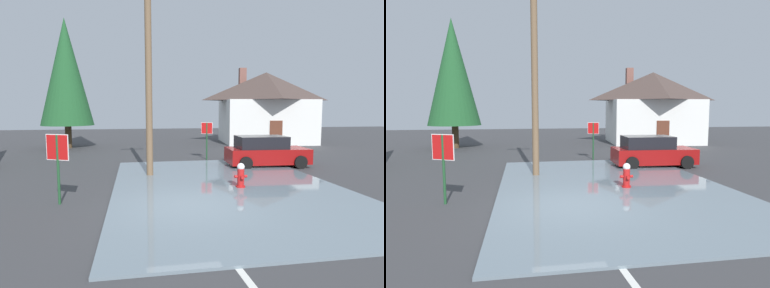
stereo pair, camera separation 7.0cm
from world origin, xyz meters
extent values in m
cube|color=#38383A|center=(0.00, 0.00, -0.05)|extent=(80.00, 80.00, 0.10)
cube|color=slate|center=(1.73, 2.17, 0.03)|extent=(8.14, 11.97, 0.06)
cube|color=silver|center=(-0.09, -1.77, 0.00)|extent=(3.77, 0.42, 0.01)
cylinder|color=#1E4C28|center=(-3.83, 0.97, 1.05)|extent=(0.08, 0.08, 2.10)
cube|color=white|center=(-3.83, 0.97, 1.73)|extent=(0.70, 0.37, 0.78)
cube|color=red|center=(-3.83, 0.97, 1.73)|extent=(0.67, 0.36, 0.74)
cylinder|color=red|center=(2.17, 1.87, 0.06)|extent=(0.34, 0.34, 0.11)
cylinder|color=red|center=(2.17, 1.87, 0.42)|extent=(0.25, 0.25, 0.62)
sphere|color=white|center=(2.17, 1.87, 0.81)|extent=(0.27, 0.27, 0.27)
cylinder|color=red|center=(1.99, 1.87, 0.45)|extent=(0.11, 0.10, 0.10)
cylinder|color=red|center=(2.35, 1.87, 0.45)|extent=(0.11, 0.10, 0.10)
cylinder|color=red|center=(2.17, 1.69, 0.45)|extent=(0.12, 0.11, 0.12)
cylinder|color=brown|center=(-0.95, 4.66, 4.42)|extent=(0.28, 0.28, 8.84)
cylinder|color=#1E4C28|center=(2.47, 8.84, 1.05)|extent=(0.08, 0.08, 2.11)
cube|color=white|center=(2.47, 8.84, 1.80)|extent=(0.61, 0.25, 0.65)
cube|color=red|center=(2.47, 8.84, 1.80)|extent=(0.58, 0.24, 0.61)
cube|color=silver|center=(9.64, 17.66, 1.83)|extent=(7.93, 6.73, 3.66)
pyramid|color=#473833|center=(9.64, 17.66, 4.85)|extent=(8.56, 7.27, 2.38)
cube|color=brown|center=(7.94, 18.93, 5.44)|extent=(0.66, 0.66, 2.14)
cube|color=#592D1E|center=(9.31, 14.68, 1.00)|extent=(1.00, 0.17, 2.00)
cube|color=maroon|center=(5.00, 6.23, 0.55)|extent=(4.09, 2.03, 0.75)
cube|color=black|center=(4.68, 6.24, 1.23)|extent=(2.48, 1.73, 0.61)
cylinder|color=black|center=(6.41, 7.08, 0.32)|extent=(0.65, 0.25, 0.64)
cylinder|color=black|center=(6.32, 5.24, 0.32)|extent=(0.65, 0.25, 0.64)
cylinder|color=black|center=(3.69, 7.21, 0.32)|extent=(0.65, 0.25, 0.64)
cylinder|color=black|center=(3.60, 5.38, 0.32)|extent=(0.65, 0.25, 0.64)
cylinder|color=#4C3823|center=(-6.44, 16.14, 0.85)|extent=(0.47, 0.47, 1.70)
cone|color=#1E5128|center=(-6.44, 16.14, 5.57)|extent=(3.77, 3.77, 7.74)
camera|label=1|loc=(-1.54, -9.12, 2.84)|focal=30.36mm
camera|label=2|loc=(-1.47, -9.14, 2.84)|focal=30.36mm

